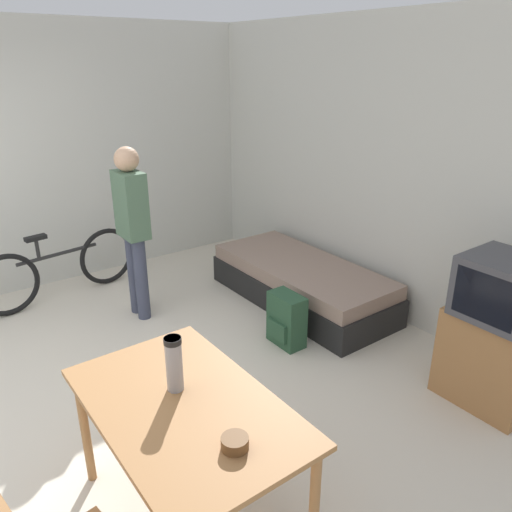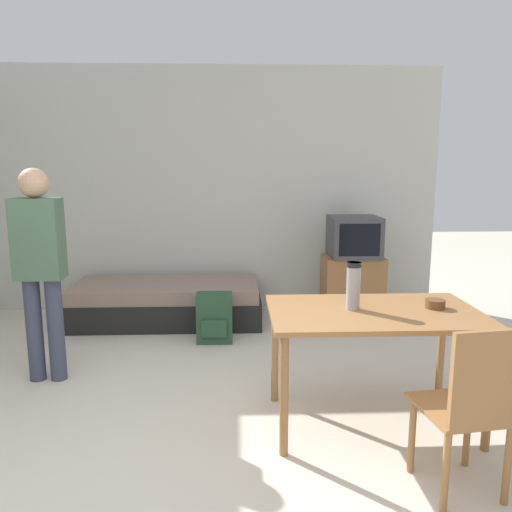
% 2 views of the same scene
% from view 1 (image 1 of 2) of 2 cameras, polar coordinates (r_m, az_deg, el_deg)
% --- Properties ---
extents(wall_back, '(5.50, 0.06, 2.70)m').
position_cam_1_polar(wall_back, '(4.89, 12.50, 9.83)').
color(wall_back, silver).
rests_on(wall_back, ground_plane).
extents(wall_left, '(0.06, 4.46, 2.70)m').
position_cam_1_polar(wall_left, '(5.81, -17.68, 11.15)').
color(wall_left, silver).
rests_on(wall_left, ground_plane).
extents(daybed, '(1.98, 0.85, 0.42)m').
position_cam_1_polar(daybed, '(5.05, 5.23, -3.06)').
color(daybed, black).
rests_on(daybed, ground_plane).
extents(tv, '(0.62, 0.49, 1.11)m').
position_cam_1_polar(tv, '(3.85, 25.62, -8.03)').
color(tv, '#9E6B3D').
rests_on(tv, ground_plane).
extents(dining_table, '(1.29, 0.80, 0.75)m').
position_cam_1_polar(dining_table, '(2.61, -8.08, -17.84)').
color(dining_table, '#9E6B3D').
rests_on(dining_table, ground_plane).
extents(bicycle, '(0.28, 1.66, 0.72)m').
position_cam_1_polar(bicycle, '(5.44, -21.51, -1.37)').
color(bicycle, black).
rests_on(bicycle, ground_plane).
extents(person_standing, '(0.34, 0.22, 1.61)m').
position_cam_1_polar(person_standing, '(4.64, -13.93, 3.78)').
color(person_standing, '#3D4256').
rests_on(person_standing, ground_plane).
extents(thermos_flask, '(0.09, 0.09, 0.30)m').
position_cam_1_polar(thermos_flask, '(2.57, -9.36, -11.81)').
color(thermos_flask, '#99999E').
rests_on(thermos_flask, dining_table).
extents(mate_bowl, '(0.12, 0.12, 0.05)m').
position_cam_1_polar(mate_bowl, '(2.29, -2.43, -20.55)').
color(mate_bowl, brown).
rests_on(mate_bowl, dining_table).
extents(backpack, '(0.33, 0.22, 0.47)m').
position_cam_1_polar(backpack, '(4.31, 3.48, -7.30)').
color(backpack, '#284C33').
rests_on(backpack, ground_plane).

